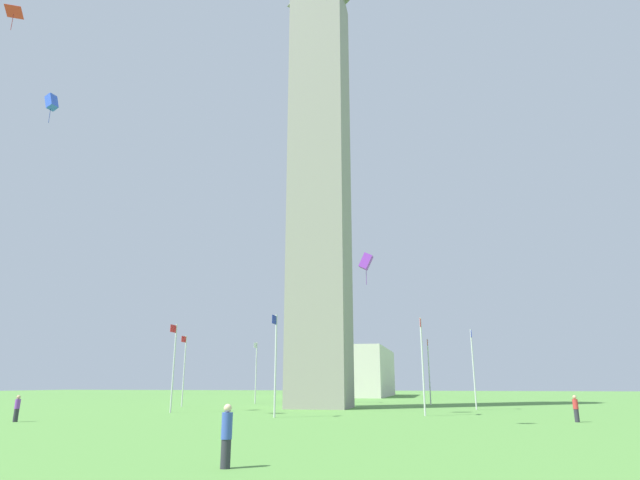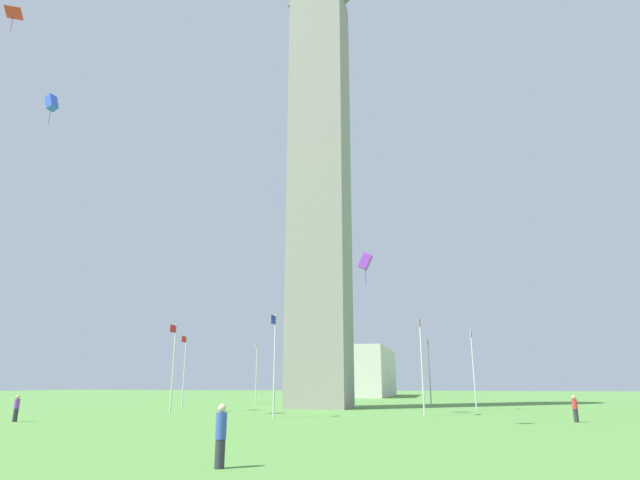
{
  "view_description": "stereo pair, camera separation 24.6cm",
  "coord_description": "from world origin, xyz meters",
  "px_view_note": "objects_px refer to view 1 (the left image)",
  "views": [
    {
      "loc": [
        52.75,
        11.93,
        2.38
      ],
      "look_at": [
        0.0,
        0.0,
        17.28
      ],
      "focal_mm": 29.26,
      "sensor_mm": 36.0,
      "label": 1
    },
    {
      "loc": [
        52.7,
        12.17,
        2.38
      ],
      "look_at": [
        0.0,
        0.0,
        17.28
      ],
      "focal_mm": 29.26,
      "sensor_mm": 36.0,
      "label": 2
    }
  ],
  "objects_px": {
    "flagpole_n": "(275,359)",
    "kite_purple_box": "(366,262)",
    "flagpole_e": "(473,365)",
    "person_purple_shirt": "(17,409)",
    "flagpole_s": "(346,369)",
    "flagpole_w": "(184,367)",
    "flagpole_ne": "(422,361)",
    "obelisk_monument": "(320,156)",
    "kite_red_diamond": "(14,12)",
    "distant_building": "(353,372)",
    "flagpole_nw": "(174,363)",
    "flagpole_se": "(429,368)",
    "person_red_shirt": "(576,409)",
    "kite_blue_box": "(52,102)",
    "flagpole_sw": "(256,369)",
    "person_blue_shirt": "(227,436)"
  },
  "relations": [
    {
      "from": "flagpole_n",
      "to": "kite_purple_box",
      "type": "relative_size",
      "value": 2.72
    },
    {
      "from": "flagpole_e",
      "to": "person_purple_shirt",
      "type": "height_order",
      "value": "flagpole_e"
    },
    {
      "from": "flagpole_s",
      "to": "flagpole_w",
      "type": "xyz_separation_m",
      "value": [
        14.92,
        -14.92,
        0.0
      ]
    },
    {
      "from": "flagpole_ne",
      "to": "flagpole_w",
      "type": "height_order",
      "value": "same"
    },
    {
      "from": "obelisk_monument",
      "to": "kite_red_diamond",
      "type": "bearing_deg",
      "value": -39.06
    },
    {
      "from": "distant_building",
      "to": "flagpole_s",
      "type": "bearing_deg",
      "value": 7.7
    },
    {
      "from": "flagpole_nw",
      "to": "kite_purple_box",
      "type": "xyz_separation_m",
      "value": [
        -0.5,
        16.81,
        8.21
      ]
    },
    {
      "from": "flagpole_se",
      "to": "person_red_shirt",
      "type": "distance_m",
      "value": 27.56
    },
    {
      "from": "flagpole_ne",
      "to": "flagpole_w",
      "type": "relative_size",
      "value": 1.0
    },
    {
      "from": "flagpole_n",
      "to": "kite_purple_box",
      "type": "distance_m",
      "value": 11.42
    },
    {
      "from": "obelisk_monument",
      "to": "flagpole_nw",
      "type": "bearing_deg",
      "value": -44.83
    },
    {
      "from": "flagpole_w",
      "to": "flagpole_s",
      "type": "bearing_deg",
      "value": 135.0
    },
    {
      "from": "kite_purple_box",
      "to": "distant_building",
      "type": "bearing_deg",
      "value": -169.59
    },
    {
      "from": "flagpole_se",
      "to": "flagpole_w",
      "type": "distance_m",
      "value": 27.56
    },
    {
      "from": "person_red_shirt",
      "to": "flagpole_ne",
      "type": "bearing_deg",
      "value": 15.03
    },
    {
      "from": "flagpole_ne",
      "to": "flagpole_e",
      "type": "bearing_deg",
      "value": 157.5
    },
    {
      "from": "kite_blue_box",
      "to": "distant_building",
      "type": "relative_size",
      "value": 0.1
    },
    {
      "from": "person_red_shirt",
      "to": "flagpole_w",
      "type": "bearing_deg",
      "value": 16.98
    },
    {
      "from": "distant_building",
      "to": "flagpole_e",
      "type": "bearing_deg",
      "value": 21.59
    },
    {
      "from": "kite_red_diamond",
      "to": "distant_building",
      "type": "xyz_separation_m",
      "value": [
        -73.45,
        14.79,
        -26.35
      ]
    },
    {
      "from": "flagpole_w",
      "to": "person_red_shirt",
      "type": "bearing_deg",
      "value": 66.75
    },
    {
      "from": "flagpole_sw",
      "to": "person_red_shirt",
      "type": "distance_m",
      "value": 40.13
    },
    {
      "from": "flagpole_e",
      "to": "flagpole_s",
      "type": "xyz_separation_m",
      "value": [
        -14.92,
        -14.92,
        0.0
      ]
    },
    {
      "from": "flagpole_w",
      "to": "person_blue_shirt",
      "type": "bearing_deg",
      "value": 28.81
    },
    {
      "from": "obelisk_monument",
      "to": "flagpole_ne",
      "type": "relative_size",
      "value": 7.33
    },
    {
      "from": "person_red_shirt",
      "to": "flagpole_sw",
      "type": "bearing_deg",
      "value": 0.4
    },
    {
      "from": "flagpole_s",
      "to": "kite_purple_box",
      "type": "distance_m",
      "value": 27.02
    },
    {
      "from": "flagpole_n",
      "to": "flagpole_s",
      "type": "xyz_separation_m",
      "value": [
        -29.84,
        0.0,
        0.0
      ]
    },
    {
      "from": "kite_purple_box",
      "to": "distant_building",
      "type": "height_order",
      "value": "kite_purple_box"
    },
    {
      "from": "flagpole_n",
      "to": "flagpole_e",
      "type": "height_order",
      "value": "same"
    },
    {
      "from": "obelisk_monument",
      "to": "kite_purple_box",
      "type": "height_order",
      "value": "obelisk_monument"
    },
    {
      "from": "flagpole_ne",
      "to": "flagpole_sw",
      "type": "xyz_separation_m",
      "value": [
        -21.1,
        -21.1,
        0.0
      ]
    },
    {
      "from": "flagpole_w",
      "to": "flagpole_nw",
      "type": "height_order",
      "value": "same"
    },
    {
      "from": "flagpole_ne",
      "to": "person_red_shirt",
      "type": "height_order",
      "value": "flagpole_ne"
    },
    {
      "from": "person_blue_shirt",
      "to": "kite_purple_box",
      "type": "bearing_deg",
      "value": -17.39
    },
    {
      "from": "person_red_shirt",
      "to": "flagpole_se",
      "type": "bearing_deg",
      "value": -29.19
    },
    {
      "from": "flagpole_se",
      "to": "kite_blue_box",
      "type": "distance_m",
      "value": 47.61
    },
    {
      "from": "flagpole_nw",
      "to": "kite_red_diamond",
      "type": "relative_size",
      "value": 3.99
    },
    {
      "from": "flagpole_sw",
      "to": "person_purple_shirt",
      "type": "height_order",
      "value": "flagpole_sw"
    },
    {
      "from": "flagpole_n",
      "to": "flagpole_e",
      "type": "relative_size",
      "value": 1.0
    },
    {
      "from": "flagpole_e",
      "to": "distant_building",
      "type": "height_order",
      "value": "distant_building"
    },
    {
      "from": "flagpole_ne",
      "to": "kite_blue_box",
      "type": "xyz_separation_m",
      "value": [
        6.79,
        -31.28,
        22.6
      ]
    },
    {
      "from": "flagpole_w",
      "to": "person_red_shirt",
      "type": "distance_m",
      "value": 38.33
    },
    {
      "from": "flagpole_ne",
      "to": "kite_blue_box",
      "type": "bearing_deg",
      "value": -77.74
    },
    {
      "from": "distant_building",
      "to": "flagpole_se",
      "type": "bearing_deg",
      "value": 21.34
    },
    {
      "from": "person_blue_shirt",
      "to": "distant_building",
      "type": "distance_m",
      "value": 87.62
    },
    {
      "from": "flagpole_sw",
      "to": "kite_red_diamond",
      "type": "distance_m",
      "value": 44.48
    },
    {
      "from": "person_red_shirt",
      "to": "kite_purple_box",
      "type": "height_order",
      "value": "kite_purple_box"
    },
    {
      "from": "flagpole_e",
      "to": "distant_building",
      "type": "distance_m",
      "value": 53.26
    },
    {
      "from": "kite_blue_box",
      "to": "flagpole_w",
      "type": "bearing_deg",
      "value": 161.47
    }
  ]
}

